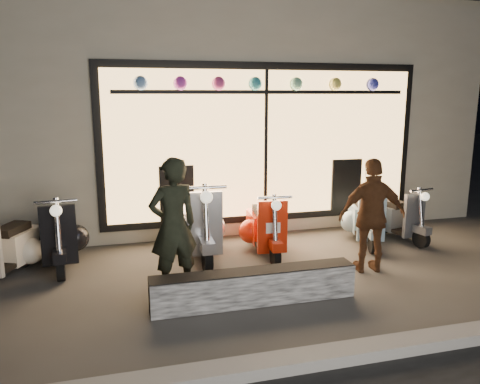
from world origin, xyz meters
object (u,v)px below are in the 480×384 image
object	(u,v)px
man	(173,225)
woman	(372,216)
scooter_silver	(199,224)
scooter_red	(264,227)
graffiti_barrier	(254,287)

from	to	relation	value
man	woman	size ratio (longest dim) A/B	1.07
scooter_silver	scooter_red	bearing A→B (deg)	-7.79
scooter_silver	man	world-z (taller)	man
scooter_red	woman	distance (m)	1.67
scooter_red	woman	bearing A→B (deg)	-40.62
scooter_red	woman	world-z (taller)	woman
graffiti_barrier	man	xyz separation A→B (m)	(-0.84, 0.60, 0.62)
graffiti_barrier	man	distance (m)	1.21
scooter_silver	scooter_red	world-z (taller)	scooter_silver
scooter_red	man	distance (m)	1.93
scooter_silver	graffiti_barrier	bearing A→B (deg)	-78.58
man	woman	world-z (taller)	man
graffiti_barrier	scooter_red	world-z (taller)	scooter_red
scooter_silver	woman	xyz separation A→B (m)	(2.12, -1.33, 0.32)
graffiti_barrier	scooter_silver	bearing A→B (deg)	99.12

